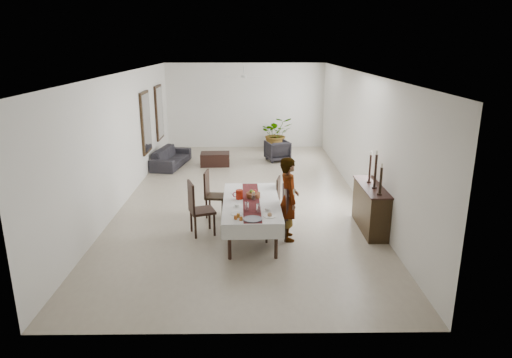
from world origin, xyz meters
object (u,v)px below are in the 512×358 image
(red_pitcher, at_px, (239,195))
(woman, at_px, (289,199))
(dining_table_top, at_px, (251,203))
(sideboard_body, at_px, (370,208))
(sofa, at_px, (171,157))

(red_pitcher, distance_m, woman, 1.07)
(dining_table_top, relative_size, woman, 1.37)
(sideboard_body, bearing_deg, woman, -165.13)
(woman, bearing_deg, red_pitcher, 65.10)
(woman, relative_size, sofa, 0.86)
(dining_table_top, relative_size, sofa, 1.18)
(dining_table_top, distance_m, red_pitcher, 0.32)
(woman, bearing_deg, sofa, 23.57)
(red_pitcher, relative_size, woman, 0.11)
(red_pitcher, relative_size, sideboard_body, 0.12)
(red_pitcher, bearing_deg, woman, -18.59)
(red_pitcher, xyz_separation_m, woman, (1.01, -0.34, 0.02))
(woman, bearing_deg, sideboard_body, -81.44)
(dining_table_top, height_order, sofa, dining_table_top)
(woman, distance_m, sofa, 6.83)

